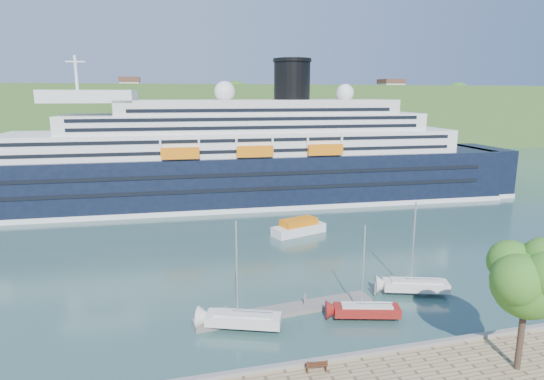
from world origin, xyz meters
The scene contains 11 objects.
ground centered at (0.00, 0.00, 0.00)m, with size 400.00×400.00×0.00m, color #294846.
far_hillside centered at (0.00, 145.00, 12.00)m, with size 400.00×50.00×24.00m, color #366126.
quay_coping centered at (0.00, -0.20, 1.15)m, with size 220.00×0.50×0.30m, color slate.
cruise_ship centered at (0.20, 56.73, 13.72)m, with size 122.19×17.79×27.44m, color black, non-canonical shape.
park_bench centered at (-2.38, -1.20, 1.52)m, with size 1.63×0.67×1.05m, color #4D2916, non-canonical shape.
promenade_tree centered at (12.01, -4.57, 6.39)m, with size 6.51×6.51×10.78m, color #2F691B, non-canonical shape.
floating_pontoon centered at (-1.37, 10.04, 0.20)m, with size 17.99×2.20×0.40m, color gray, non-canonical shape.
sailboat_white_near centered at (-6.02, 7.79, 4.82)m, with size 7.47×2.07×9.65m, color silver, non-canonical shape.
sailboat_red centered at (5.53, 6.79, 4.38)m, with size 6.78×1.88×8.76m, color maroon, non-canonical shape.
sailboat_white_far centered at (12.98, 10.51, 4.79)m, with size 7.41×2.06×9.58m, color silver, non-canonical shape.
tender_launch centered at (7.56, 33.90, 1.17)m, with size 8.47×2.90×2.34m, color orange, non-canonical shape.
Camera 1 is at (-12.90, -29.02, 20.71)m, focal length 30.00 mm.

